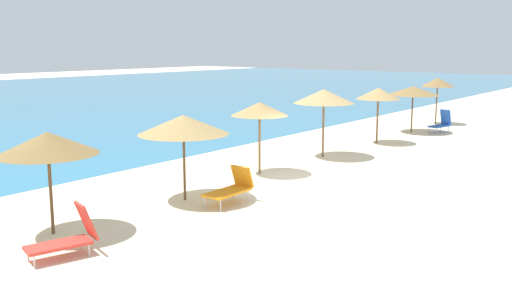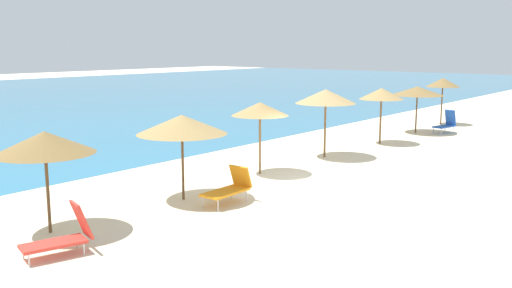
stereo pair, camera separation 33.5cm
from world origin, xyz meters
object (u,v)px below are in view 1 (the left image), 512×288
at_px(beach_umbrella_3, 183,125).
at_px(beach_umbrella_4, 260,109).
at_px(beach_umbrella_6, 378,94).
at_px(lounge_chair_0, 231,188).
at_px(lounge_chair_3, 441,123).
at_px(beach_umbrella_5, 324,96).
at_px(lounge_chair_2, 68,237).
at_px(beach_umbrella_2, 48,143).
at_px(beach_umbrella_7, 413,91).
at_px(beach_umbrella_8, 438,82).

bearing_deg(beach_umbrella_3, beach_umbrella_4, 5.24).
distance_m(beach_umbrella_6, lounge_chair_0, 12.19).
xyz_separation_m(beach_umbrella_4, lounge_chair_3, (13.64, -1.53, -1.81)).
relative_size(beach_umbrella_4, beach_umbrella_5, 0.92).
xyz_separation_m(lounge_chair_2, lounge_chair_3, (22.47, 0.12, 0.06)).
xyz_separation_m(beach_umbrella_3, beach_umbrella_6, (12.54, 0.00, 0.08)).
xyz_separation_m(beach_umbrella_2, beach_umbrella_5, (12.26, -0.09, 0.26)).
distance_m(beach_umbrella_3, beach_umbrella_7, 16.75).
xyz_separation_m(beach_umbrella_2, beach_umbrella_6, (16.67, -0.33, 0.10)).
bearing_deg(beach_umbrella_8, beach_umbrella_2, 179.87).
relative_size(beach_umbrella_6, lounge_chair_2, 1.64).
xyz_separation_m(beach_umbrella_5, lounge_chair_0, (-7.57, -1.56, -2.02)).
height_order(beach_umbrella_3, lounge_chair_2, beach_umbrella_3).
height_order(beach_umbrella_7, lounge_chair_3, beach_umbrella_7).
bearing_deg(lounge_chair_2, beach_umbrella_3, -59.11).
relative_size(beach_umbrella_2, lounge_chair_2, 1.58).
bearing_deg(lounge_chair_0, beach_umbrella_4, -65.83).
relative_size(beach_umbrella_5, lounge_chair_3, 1.93).
xyz_separation_m(beach_umbrella_8, lounge_chair_3, (-3.01, -1.43, -1.92)).
distance_m(beach_umbrella_2, lounge_chair_3, 21.96).
distance_m(beach_umbrella_2, lounge_chair_2, 2.47).
bearing_deg(beach_umbrella_3, beach_umbrella_6, 0.01).
distance_m(beach_umbrella_3, lounge_chair_3, 17.84).
bearing_deg(beach_umbrella_6, beach_umbrella_3, -179.99).
bearing_deg(beach_umbrella_2, beach_umbrella_7, -0.69).
distance_m(beach_umbrella_3, beach_umbrella_4, 4.10).
height_order(beach_umbrella_4, lounge_chair_2, beach_umbrella_4).
distance_m(beach_umbrella_5, beach_umbrella_8, 12.59).
relative_size(beach_umbrella_6, beach_umbrella_7, 0.97).
bearing_deg(beach_umbrella_5, beach_umbrella_3, -178.28).
bearing_deg(beach_umbrella_3, beach_umbrella_8, 0.76).
bearing_deg(beach_umbrella_6, beach_umbrella_5, 176.85).
distance_m(beach_umbrella_3, lounge_chair_0, 2.28).
xyz_separation_m(beach_umbrella_7, lounge_chair_3, (0.97, -1.23, -1.69)).
xyz_separation_m(beach_umbrella_7, beach_umbrella_8, (3.98, 0.20, 0.23)).
bearing_deg(lounge_chair_3, beach_umbrella_5, 94.27).
xyz_separation_m(beach_umbrella_3, lounge_chair_0, (0.57, -1.31, -1.78)).
bearing_deg(beach_umbrella_7, beach_umbrella_2, 179.31).
height_order(beach_umbrella_5, lounge_chair_0, beach_umbrella_5).
xyz_separation_m(beach_umbrella_2, beach_umbrella_3, (4.13, -0.33, 0.02)).
distance_m(beach_umbrella_5, lounge_chair_0, 7.99).
xyz_separation_m(beach_umbrella_4, beach_umbrella_5, (4.06, -0.13, 0.17)).
height_order(beach_umbrella_3, lounge_chair_0, beach_umbrella_3).
relative_size(beach_umbrella_4, beach_umbrella_8, 0.95).
height_order(beach_umbrella_5, beach_umbrella_6, beach_umbrella_5).
relative_size(beach_umbrella_2, beach_umbrella_4, 0.98).
relative_size(beach_umbrella_3, lounge_chair_2, 1.67).
distance_m(lounge_chair_0, lounge_chair_3, 17.15).
bearing_deg(beach_umbrella_8, lounge_chair_0, -175.50).
height_order(beach_umbrella_3, beach_umbrella_6, beach_umbrella_6).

